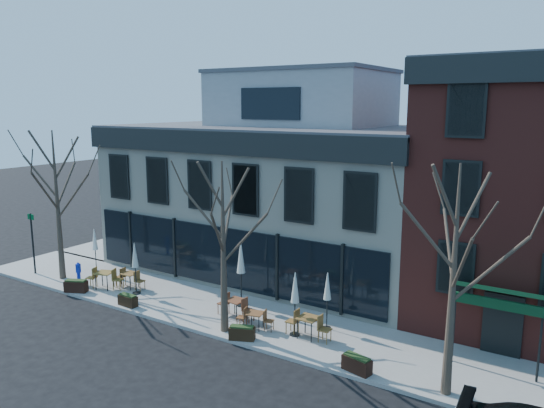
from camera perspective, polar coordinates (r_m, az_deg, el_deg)
The scene contains 24 objects.
ground at distance 27.25m, azimuth -5.12°, elevation -9.48°, with size 120.00×120.00×0.00m, color black.
sidewalk_front at distance 23.82m, azimuth -1.99°, elevation -12.29°, with size 33.50×4.70×0.15m, color gray.
sidewalk_side at distance 38.72m, azimuth -12.97°, elevation -3.50°, with size 4.50×12.00×0.15m, color gray.
corner_building at distance 30.08m, azimuth 0.73°, elevation 1.79°, with size 18.39×10.39×11.10m.
red_brick_building at distance 25.61m, azimuth 26.05°, elevation 1.21°, with size 8.20×11.78×11.18m.
tree_corner at distance 30.00m, azimuth -22.08°, elevation 0.06°, with size 3.93×3.98×7.92m.
tree_mid at distance 21.40m, azimuth -5.25°, elevation -4.46°, with size 3.50×3.55×7.04m.
tree_right at distance 17.55m, azimuth 18.94°, elevation -7.64°, with size 3.72×3.77×7.48m.
sign_pole at distance 31.91m, azimuth -24.36°, elevation -3.51°, with size 0.50×0.10×3.40m.
call_box at distance 29.40m, azimuth -20.09°, elevation -6.95°, with size 0.24×0.24×1.21m.
cafe_set_0 at distance 28.42m, azimuth -17.56°, elevation -7.62°, with size 2.04×1.15×1.05m.
cafe_set_1 at distance 28.17m, azimuth -15.03°, elevation -7.74°, with size 1.83×0.75×0.96m.
cafe_set_3 at distance 23.67m, azimuth -3.94°, elevation -10.92°, with size 1.91×0.80×1.00m.
cafe_set_4 at distance 22.55m, azimuth -1.83°, elevation -12.22°, with size 1.67×0.79×0.86m.
cafe_set_5 at distance 21.76m, azimuth 3.92°, elevation -12.84°, with size 1.99×0.81×1.05m.
umbrella_0 at distance 30.92m, azimuth -18.53°, elevation -3.89°, with size 0.39×0.39×2.46m.
umbrella_1 at distance 26.88m, azimuth -14.54°, elevation -5.65°, with size 0.41×0.41×2.58m.
umbrella_2 at distance 24.46m, azimuth -3.36°, elevation -6.19°, with size 0.48×0.48×3.01m.
umbrella_3 at distance 21.45m, azimuth 2.50°, elevation -9.34°, with size 0.42×0.42×2.65m.
umbrella_4 at distance 22.20m, azimuth 5.98°, elevation -9.12°, with size 0.39×0.39×2.43m.
planter_0 at distance 28.46m, azimuth -20.33°, elevation -8.26°, with size 1.20×0.87×0.62m.
planter_1 at distance 25.87m, azimuth -15.24°, elevation -9.94°, with size 0.99×0.42×0.55m.
planter_2 at distance 21.69m, azimuth -3.24°, elevation -13.66°, with size 1.10×0.77×0.57m.
planter_3 at distance 19.54m, azimuth 9.11°, elevation -16.61°, with size 1.13×0.66×0.59m.
Camera 1 is at (15.69, -20.22, 9.35)m, focal length 35.00 mm.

